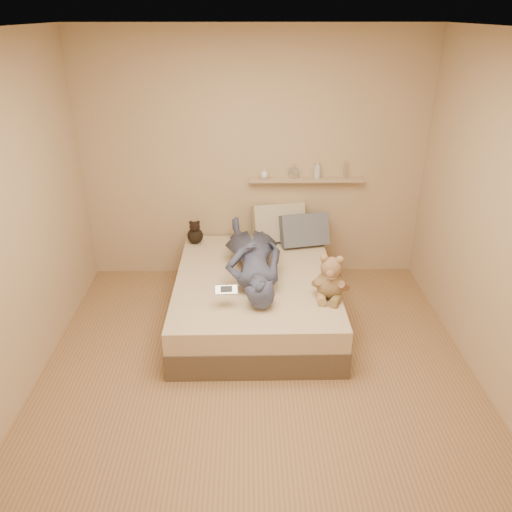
{
  "coord_description": "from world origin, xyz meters",
  "views": [
    {
      "loc": [
        -0.07,
        -3.19,
        2.71
      ],
      "look_at": [
        0.0,
        0.65,
        0.8
      ],
      "focal_mm": 35.0,
      "sensor_mm": 36.0,
      "label": 1
    }
  ],
  "objects_px": {
    "bed": "(255,297)",
    "pillow_grey": "(304,230)",
    "pillow_cream": "(279,222)",
    "wall_shelf": "(306,180)",
    "dark_plush": "(195,233)",
    "game_console": "(226,290)",
    "person": "(253,256)",
    "teddy_bear": "(331,280)"
  },
  "relations": [
    {
      "from": "teddy_bear",
      "to": "pillow_grey",
      "type": "xyz_separation_m",
      "value": [
        -0.11,
        1.09,
        -0.0
      ]
    },
    {
      "from": "dark_plush",
      "to": "pillow_cream",
      "type": "height_order",
      "value": "pillow_cream"
    },
    {
      "from": "dark_plush",
      "to": "wall_shelf",
      "type": "height_order",
      "value": "wall_shelf"
    },
    {
      "from": "pillow_cream",
      "to": "game_console",
      "type": "bearing_deg",
      "value": -110.89
    },
    {
      "from": "pillow_cream",
      "to": "person",
      "type": "bearing_deg",
      "value": -111.02
    },
    {
      "from": "game_console",
      "to": "wall_shelf",
      "type": "height_order",
      "value": "wall_shelf"
    },
    {
      "from": "pillow_cream",
      "to": "pillow_grey",
      "type": "distance_m",
      "value": 0.3
    },
    {
      "from": "game_console",
      "to": "person",
      "type": "height_order",
      "value": "person"
    },
    {
      "from": "dark_plush",
      "to": "pillow_grey",
      "type": "height_order",
      "value": "pillow_grey"
    },
    {
      "from": "bed",
      "to": "dark_plush",
      "type": "distance_m",
      "value": 1.04
    },
    {
      "from": "person",
      "to": "pillow_grey",
      "type": "bearing_deg",
      "value": -135.6
    },
    {
      "from": "pillow_grey",
      "to": "wall_shelf",
      "type": "relative_size",
      "value": 0.42
    },
    {
      "from": "pillow_cream",
      "to": "wall_shelf",
      "type": "height_order",
      "value": "wall_shelf"
    },
    {
      "from": "wall_shelf",
      "to": "dark_plush",
      "type": "bearing_deg",
      "value": -172.5
    },
    {
      "from": "wall_shelf",
      "to": "bed",
      "type": "bearing_deg",
      "value": -121.18
    },
    {
      "from": "dark_plush",
      "to": "person",
      "type": "bearing_deg",
      "value": -48.25
    },
    {
      "from": "dark_plush",
      "to": "wall_shelf",
      "type": "bearing_deg",
      "value": 7.5
    },
    {
      "from": "pillow_grey",
      "to": "wall_shelf",
      "type": "height_order",
      "value": "wall_shelf"
    },
    {
      "from": "bed",
      "to": "teddy_bear",
      "type": "relative_size",
      "value": 4.58
    },
    {
      "from": "wall_shelf",
      "to": "teddy_bear",
      "type": "bearing_deg",
      "value": -86.16
    },
    {
      "from": "person",
      "to": "dark_plush",
      "type": "bearing_deg",
      "value": -52.07
    },
    {
      "from": "game_console",
      "to": "wall_shelf",
      "type": "bearing_deg",
      "value": 60.88
    },
    {
      "from": "game_console",
      "to": "dark_plush",
      "type": "distance_m",
      "value": 1.34
    },
    {
      "from": "teddy_bear",
      "to": "wall_shelf",
      "type": "bearing_deg",
      "value": 93.84
    },
    {
      "from": "pillow_grey",
      "to": "person",
      "type": "bearing_deg",
      "value": -131.78
    },
    {
      "from": "dark_plush",
      "to": "wall_shelf",
      "type": "relative_size",
      "value": 0.22
    },
    {
      "from": "game_console",
      "to": "pillow_grey",
      "type": "xyz_separation_m",
      "value": [
        0.78,
        1.22,
        0.01
      ]
    },
    {
      "from": "teddy_bear",
      "to": "pillow_cream",
      "type": "xyz_separation_m",
      "value": [
        -0.37,
        1.23,
        0.03
      ]
    },
    {
      "from": "bed",
      "to": "wall_shelf",
      "type": "height_order",
      "value": "wall_shelf"
    },
    {
      "from": "person",
      "to": "wall_shelf",
      "type": "xyz_separation_m",
      "value": [
        0.57,
        0.84,
        0.47
      ]
    },
    {
      "from": "bed",
      "to": "pillow_grey",
      "type": "relative_size",
      "value": 3.8
    },
    {
      "from": "teddy_bear",
      "to": "dark_plush",
      "type": "distance_m",
      "value": 1.71
    },
    {
      "from": "dark_plush",
      "to": "person",
      "type": "relative_size",
      "value": 0.18
    },
    {
      "from": "dark_plush",
      "to": "game_console",
      "type": "bearing_deg",
      "value": -73.54
    },
    {
      "from": "bed",
      "to": "game_console",
      "type": "height_order",
      "value": "game_console"
    },
    {
      "from": "wall_shelf",
      "to": "game_console",
      "type": "bearing_deg",
      "value": -119.12
    },
    {
      "from": "teddy_bear",
      "to": "person",
      "type": "xyz_separation_m",
      "value": [
        -0.66,
        0.47,
        0.01
      ]
    },
    {
      "from": "pillow_grey",
      "to": "person",
      "type": "distance_m",
      "value": 0.83
    },
    {
      "from": "dark_plush",
      "to": "person",
      "type": "height_order",
      "value": "person"
    },
    {
      "from": "game_console",
      "to": "pillow_cream",
      "type": "height_order",
      "value": "pillow_cream"
    },
    {
      "from": "teddy_bear",
      "to": "pillow_cream",
      "type": "distance_m",
      "value": 1.28
    },
    {
      "from": "person",
      "to": "wall_shelf",
      "type": "distance_m",
      "value": 1.12
    }
  ]
}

